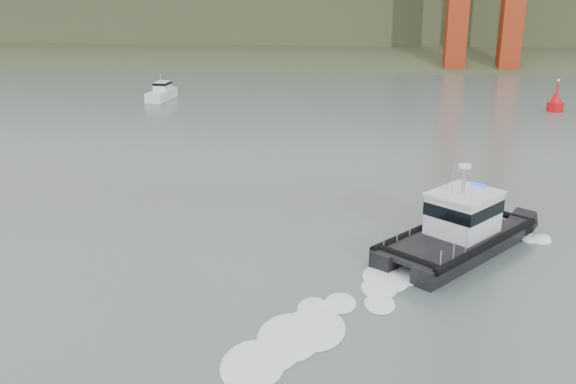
# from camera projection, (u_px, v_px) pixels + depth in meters

# --- Properties ---
(ground) EXTENTS (400.00, 400.00, 0.00)m
(ground) POSITION_uv_depth(u_px,v_px,m) (296.00, 289.00, 28.74)
(ground) COLOR #465350
(ground) RESTS_ON ground
(headlands) EXTENTS (500.00, 105.36, 27.12)m
(headlands) POSITION_uv_depth(u_px,v_px,m) (341.00, 9.00, 145.20)
(headlands) COLOR #374427
(headlands) RESTS_ON ground
(patrol_boat) EXTENTS (9.01, 9.70, 4.73)m
(patrol_boat) POSITION_uv_depth(u_px,v_px,m) (459.00, 229.00, 32.58)
(patrol_boat) COLOR black
(patrol_boat) RESTS_ON ground
(motorboat) EXTENTS (2.41, 5.84, 3.13)m
(motorboat) POSITION_uv_depth(u_px,v_px,m) (162.00, 92.00, 74.76)
(motorboat) COLOR silver
(motorboat) RESTS_ON ground
(nav_buoy) EXTENTS (1.74, 1.74, 3.61)m
(nav_buoy) POSITION_uv_depth(u_px,v_px,m) (556.00, 102.00, 67.80)
(nav_buoy) COLOR red
(nav_buoy) RESTS_ON ground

